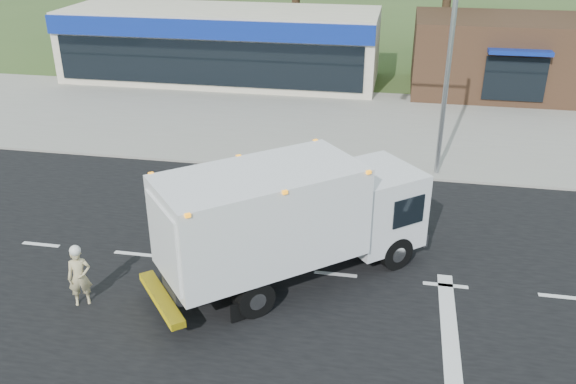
# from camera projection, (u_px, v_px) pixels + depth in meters

# --- Properties ---
(ground) EXTENTS (120.00, 120.00, 0.00)m
(ground) POSITION_uv_depth(u_px,v_px,m) (336.00, 275.00, 17.03)
(ground) COLOR #385123
(ground) RESTS_ON ground
(road_asphalt) EXTENTS (60.00, 14.00, 0.02)m
(road_asphalt) POSITION_uv_depth(u_px,v_px,m) (336.00, 274.00, 17.03)
(road_asphalt) COLOR black
(road_asphalt) RESTS_ON ground
(sidewalk) EXTENTS (60.00, 2.40, 0.12)m
(sidewalk) POSITION_uv_depth(u_px,v_px,m) (359.00, 162.00, 24.29)
(sidewalk) COLOR gray
(sidewalk) RESTS_ON ground
(parking_apron) EXTENTS (60.00, 9.00, 0.02)m
(parking_apron) POSITION_uv_depth(u_px,v_px,m) (368.00, 118.00, 29.47)
(parking_apron) COLOR gray
(parking_apron) RESTS_ON ground
(lane_markings) EXTENTS (55.20, 7.00, 0.01)m
(lane_markings) POSITION_uv_depth(u_px,v_px,m) (382.00, 308.00, 15.60)
(lane_markings) COLOR silver
(lane_markings) RESTS_ON road_asphalt
(ems_box_truck) EXTENTS (7.41, 6.72, 3.40)m
(ems_box_truck) POSITION_uv_depth(u_px,v_px,m) (290.00, 216.00, 16.02)
(ems_box_truck) COLOR black
(ems_box_truck) RESTS_ON ground
(emergency_worker) EXTENTS (0.70, 0.61, 1.72)m
(emergency_worker) POSITION_uv_depth(u_px,v_px,m) (79.00, 275.00, 15.45)
(emergency_worker) COLOR tan
(emergency_worker) RESTS_ON ground
(retail_strip_mall) EXTENTS (18.00, 6.20, 4.00)m
(retail_strip_mall) POSITION_uv_depth(u_px,v_px,m) (221.00, 44.00, 35.37)
(retail_strip_mall) COLOR beige
(retail_strip_mall) RESTS_ON ground
(brown_storefront) EXTENTS (10.00, 6.70, 4.00)m
(brown_storefront) POSITION_uv_depth(u_px,v_px,m) (508.00, 56.00, 32.78)
(brown_storefront) COLOR #382316
(brown_storefront) RESTS_ON ground
(traffic_signal_pole) EXTENTS (3.51, 0.25, 8.00)m
(traffic_signal_pole) POSITION_uv_depth(u_px,v_px,m) (432.00, 45.00, 21.29)
(traffic_signal_pole) COLOR gray
(traffic_signal_pole) RESTS_ON ground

